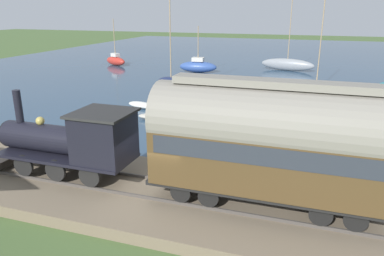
# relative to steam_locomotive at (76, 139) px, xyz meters

# --- Properties ---
(ground_plane) EXTENTS (200.00, 200.00, 0.00)m
(ground_plane) POSITION_rel_steam_locomotive_xyz_m (-0.22, -3.72, -2.16)
(ground_plane) COLOR #476033
(harbor_water) EXTENTS (80.00, 80.00, 0.01)m
(harbor_water) POSITION_rel_steam_locomotive_xyz_m (43.29, -3.72, -2.15)
(harbor_water) COLOR #2D4760
(harbor_water) RESTS_ON ground
(rail_embankment) EXTENTS (5.97, 56.00, 0.57)m
(rail_embankment) POSITION_rel_steam_locomotive_xyz_m (0.00, -3.72, -1.93)
(rail_embankment) COLOR #756651
(rail_embankment) RESTS_ON ground
(steam_locomotive) EXTENTS (2.20, 6.36, 3.45)m
(steam_locomotive) POSITION_rel_steam_locomotive_xyz_m (0.00, 0.00, 0.00)
(steam_locomotive) COLOR black
(steam_locomotive) RESTS_ON rail_embankment
(passenger_coach) EXTENTS (2.48, 8.34, 4.50)m
(passenger_coach) POSITION_rel_steam_locomotive_xyz_m (-0.00, -7.77, 0.85)
(passenger_coach) COLOR black
(passenger_coach) RESTS_ON rail_embankment
(sailboat_gray) EXTENTS (2.33, 6.56, 8.84)m
(sailboat_gray) POSITION_rel_steam_locomotive_xyz_m (34.70, -5.51, -1.40)
(sailboat_gray) COLOR gray
(sailboat_gray) RESTS_ON harbor_water
(sailboat_white) EXTENTS (2.38, 3.86, 9.23)m
(sailboat_white) POSITION_rel_steam_locomotive_xyz_m (23.48, -9.08, -1.61)
(sailboat_white) COLOR white
(sailboat_white) RESTS_ON harbor_water
(sailboat_blue) EXTENTS (2.02, 4.59, 5.32)m
(sailboat_blue) POSITION_rel_steam_locomotive_xyz_m (29.97, 4.36, -1.44)
(sailboat_blue) COLOR #335199
(sailboat_blue) RESTS_ON harbor_water
(sailboat_red) EXTENTS (2.75, 3.93, 5.96)m
(sailboat_red) POSITION_rel_steam_locomotive_xyz_m (31.88, 16.45, -1.50)
(sailboat_red) COLOR #B72D23
(sailboat_red) RESTS_ON harbor_water
(sailboat_navy) EXTENTS (2.71, 3.74, 9.84)m
(sailboat_navy) POSITION_rel_steam_locomotive_xyz_m (18.76, 3.32, -1.40)
(sailboat_navy) COLOR #192347
(sailboat_navy) RESTS_ON harbor_water
(rowboat_near_shore) EXTENTS (1.21, 3.01, 0.43)m
(rowboat_near_shore) POSITION_rel_steam_locomotive_xyz_m (10.23, 0.81, -1.93)
(rowboat_near_shore) COLOR #B7B2A3
(rowboat_near_shore) RESTS_ON harbor_water
(rowboat_mid_harbor) EXTENTS (2.39, 2.44, 0.50)m
(rowboat_mid_harbor) POSITION_rel_steam_locomotive_xyz_m (7.04, -5.94, -1.90)
(rowboat_mid_harbor) COLOR silver
(rowboat_mid_harbor) RESTS_ON harbor_water
(rowboat_far_out) EXTENTS (1.50, 2.58, 0.46)m
(rowboat_far_out) POSITION_rel_steam_locomotive_xyz_m (12.78, 3.37, -1.92)
(rowboat_far_out) COLOR silver
(rowboat_far_out) RESTS_ON harbor_water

